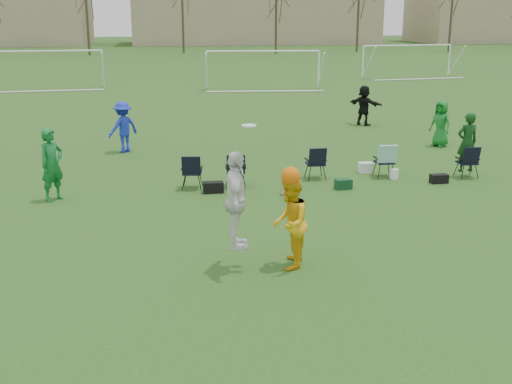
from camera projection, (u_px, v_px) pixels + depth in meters
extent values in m
plane|color=#23541A|center=(307.00, 307.00, 10.79)|extent=(260.00, 260.00, 0.00)
imported|color=#126A2C|center=(52.00, 165.00, 16.69)|extent=(0.81, 0.83, 1.92)
imported|color=#1A2EC5|center=(123.00, 127.00, 22.56)|extent=(1.32, 1.23, 1.79)
imported|color=#136E23|center=(441.00, 124.00, 23.58)|extent=(0.89, 0.98, 1.68)
imported|color=black|center=(364.00, 105.00, 28.06)|extent=(1.43, 1.57, 1.74)
imported|color=white|center=(236.00, 201.00, 12.03)|extent=(0.54, 1.13, 1.88)
imported|color=yellow|center=(290.00, 223.00, 12.26)|extent=(0.88, 1.02, 1.79)
sphere|color=orange|center=(291.00, 176.00, 12.01)|extent=(0.36, 0.36, 0.36)
cylinder|color=white|center=(249.00, 126.00, 11.65)|extent=(0.27, 0.27, 0.03)
imported|color=#0F3A14|center=(467.00, 142.00, 19.14)|extent=(0.69, 0.48, 1.79)
cube|color=black|center=(213.00, 187.00, 17.61)|extent=(0.56, 0.31, 0.30)
cube|color=#CE859C|center=(289.00, 188.00, 17.40)|extent=(0.37, 0.25, 0.40)
cube|color=#103D21|center=(343.00, 184.00, 17.98)|extent=(0.48, 0.34, 0.28)
cube|color=white|center=(365.00, 168.00, 19.80)|extent=(0.45, 0.34, 0.32)
cylinder|color=white|center=(394.00, 174.00, 19.07)|extent=(0.26, 0.26, 0.30)
cube|color=black|center=(439.00, 179.00, 18.61)|extent=(0.52, 0.29, 0.26)
cube|color=black|center=(192.00, 171.00, 17.99)|extent=(0.67, 0.67, 0.96)
cube|color=black|center=(236.00, 170.00, 18.16)|extent=(0.64, 0.64, 0.96)
cube|color=black|center=(316.00, 163.00, 19.05)|extent=(0.61, 0.61, 0.96)
cube|color=black|center=(384.00, 161.00, 19.27)|extent=(0.60, 0.60, 0.96)
cube|color=black|center=(467.00, 161.00, 19.20)|extent=(0.61, 0.61, 0.96)
cylinder|color=white|center=(103.00, 69.00, 42.36)|extent=(0.12, 0.12, 2.40)
cylinder|color=white|center=(44.00, 51.00, 41.26)|extent=(7.28, 0.76, 0.12)
cylinder|color=white|center=(207.00, 70.00, 41.28)|extent=(0.12, 0.12, 2.40)
cylinder|color=white|center=(319.00, 70.00, 41.75)|extent=(0.12, 0.12, 2.40)
cylinder|color=white|center=(263.00, 51.00, 41.19)|extent=(7.29, 0.63, 0.12)
cylinder|color=white|center=(363.00, 62.00, 47.86)|extent=(0.12, 0.12, 2.40)
cylinder|color=white|center=(449.00, 61.00, 49.78)|extent=(0.12, 0.12, 2.40)
cylinder|color=white|center=(408.00, 45.00, 48.50)|extent=(7.25, 1.13, 0.12)
cylinder|color=#382B21|center=(87.00, 10.00, 73.31)|extent=(0.28, 0.28, 10.20)
cylinder|color=#382B21|center=(182.00, 5.00, 77.46)|extent=(0.28, 0.28, 11.40)
cylinder|color=#382B21|center=(276.00, 15.00, 76.37)|extent=(0.28, 0.28, 9.00)
cylinder|color=#382B21|center=(358.00, 10.00, 80.52)|extent=(0.28, 0.28, 10.20)
cylinder|color=#382B21|center=(452.00, 5.00, 78.94)|extent=(0.28, 0.28, 11.40)
cube|color=tan|center=(254.00, 8.00, 102.46)|extent=(38.00, 16.00, 11.00)
cube|color=tan|center=(506.00, 2.00, 107.86)|extent=(30.00, 16.00, 13.00)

